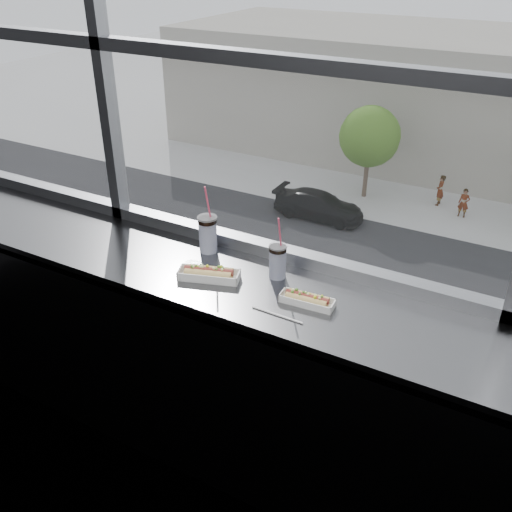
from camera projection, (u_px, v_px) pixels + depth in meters
The scene contains 17 objects.
wall_back_lower at pixel (282, 350), 2.97m from camera, with size 6.00×6.00×0.00m, color black.
counter at pixel (257, 292), 2.51m from camera, with size 6.00×0.55×0.06m, color slate.
counter_fascia at pixel (229, 415), 2.57m from camera, with size 6.00×0.04×1.04m, color slate.
hotdog_tray_left at pixel (209, 274), 2.53m from camera, with size 0.29×0.17×0.07m.
hotdog_tray_right at pixel (307, 299), 2.36m from camera, with size 0.24×0.09×0.06m.
soda_cup_left at pixel (208, 232), 2.72m from camera, with size 0.09×0.09×0.35m.
soda_cup_right at pixel (278, 260), 2.52m from camera, with size 0.08×0.08×0.30m.
loose_straw at pixel (277, 315), 2.30m from camera, with size 0.01×0.01×0.23m, color white.
wrapper at pixel (194, 264), 2.63m from camera, with size 0.10×0.07×0.02m, color silver.
street_asphalt at pixel (491, 302), 23.85m from camera, with size 80.00×10.00×0.06m, color black.
car_near_c at pixel (473, 333), 20.40m from camera, with size 5.68×2.37×1.89m, color #982F12.
car_far_a at pixel (319, 201), 30.51m from camera, with size 5.70×2.37×1.90m, color black.
car_near_b at pixel (309, 283), 23.04m from camera, with size 6.72×2.80×2.24m, color #393433.
car_near_a at pixel (135, 233), 26.86m from camera, with size 6.62×2.76×2.21m, color silver.
pedestrian_b at pixel (464, 200), 30.62m from camera, with size 0.86×0.64×1.93m, color #66605B.
pedestrian_a at pixel (441, 187), 31.94m from camera, with size 0.95×0.71×2.13m, color #66605B.
tree_left at pixel (370, 137), 31.76m from camera, with size 3.43×3.43×5.36m.
Camera 1 is at (1.02, -0.62, 2.44)m, focal length 40.00 mm.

